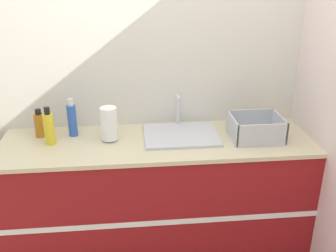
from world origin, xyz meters
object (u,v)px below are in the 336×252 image
bottle_blue (72,119)px  bottle_yellow (49,128)px  paper_towel_roll (109,124)px  bottle_amber (40,125)px  dish_rack (256,130)px  sink (181,134)px

bottle_blue → bottle_yellow: bearing=-137.4°
paper_towel_roll → bottle_amber: size_ratio=1.18×
paper_towel_roll → bottle_amber: bearing=166.6°
dish_rack → bottle_blue: size_ratio=1.26×
paper_towel_roll → bottle_blue: bottle_blue is taller
dish_rack → bottle_yellow: (-1.43, 0.05, 0.06)m
bottle_blue → dish_rack: bearing=-7.9°
bottle_blue → sink: bearing=-6.4°
paper_towel_roll → bottle_yellow: bottle_yellow is taller
bottle_blue → paper_towel_roll: bearing=-22.7°
bottle_blue → bottle_amber: 0.23m
paper_towel_roll → bottle_yellow: size_ratio=0.91×
paper_towel_roll → dish_rack: paper_towel_roll is taller
paper_towel_roll → bottle_yellow: bearing=-177.6°
bottle_amber → bottle_yellow: bearing=-55.9°
paper_towel_roll → dish_rack: (1.02, -0.07, -0.06)m
dish_rack → bottle_amber: (-1.52, 0.19, 0.03)m
bottle_amber → paper_towel_roll: bearing=-13.4°
paper_towel_roll → bottle_amber: paper_towel_roll is taller
bottle_amber → bottle_yellow: size_ratio=0.77×
paper_towel_roll → dish_rack: size_ratio=0.69×
bottle_yellow → paper_towel_roll: bearing=2.4°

